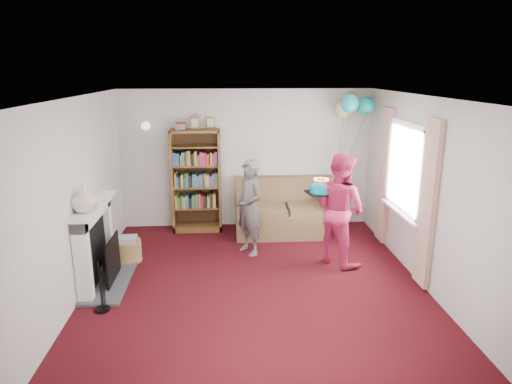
{
  "coord_description": "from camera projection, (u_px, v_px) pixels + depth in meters",
  "views": [
    {
      "loc": [
        -0.37,
        -5.66,
        2.83
      ],
      "look_at": [
        0.05,
        0.6,
        1.14
      ],
      "focal_mm": 32.0,
      "sensor_mm": 36.0,
      "label": 1
    }
  ],
  "objects": [
    {
      "name": "wicker_basket",
      "position": [
        127.0,
        250.0,
        6.91
      ],
      "size": [
        0.44,
        0.44,
        0.39
      ],
      "rotation": [
        0.0,
        0.0,
        0.05
      ],
      "color": "olive",
      "rests_on": "ground"
    },
    {
      "name": "mantel_vase",
      "position": [
        84.0,
        199.0,
        5.59
      ],
      "size": [
        0.42,
        0.42,
        0.34
      ],
      "primitive_type": "imported",
      "rotation": [
        0.0,
        0.0,
        0.35
      ],
      "color": "beige",
      "rests_on": "fireplace"
    },
    {
      "name": "sofa",
      "position": [
        286.0,
        212.0,
        8.16
      ],
      "size": [
        1.78,
        0.94,
        0.94
      ],
      "rotation": [
        0.0,
        0.0,
        -0.01
      ],
      "color": "brown",
      "rests_on": "ground"
    },
    {
      "name": "fireplace",
      "position": [
        100.0,
        247.0,
        6.13
      ],
      "size": [
        0.55,
        1.8,
        1.12
      ],
      "color": "#3F3F42",
      "rests_on": "ground"
    },
    {
      "name": "wall_left",
      "position": [
        77.0,
        199.0,
        5.74
      ],
      "size": [
        0.02,
        5.0,
        2.5
      ],
      "primitive_type": "cube",
      "color": "silver",
      "rests_on": "ground"
    },
    {
      "name": "balloons",
      "position": [
        353.0,
        106.0,
        7.77
      ],
      "size": [
        0.75,
        0.69,
        1.76
      ],
      "color": "#3F3F3F",
      "rests_on": "ground"
    },
    {
      "name": "person_striped",
      "position": [
        249.0,
        208.0,
        7.08
      ],
      "size": [
        0.6,
        0.65,
        1.5
      ],
      "primitive_type": "imported",
      "rotation": [
        0.0,
        0.0,
        -0.99
      ],
      "color": "black",
      "rests_on": "ground"
    },
    {
      "name": "window_bay",
      "position": [
        404.0,
        185.0,
        6.62
      ],
      "size": [
        0.14,
        2.02,
        2.2
      ],
      "color": "white",
      "rests_on": "ground"
    },
    {
      "name": "birthday_cake",
      "position": [
        321.0,
        189.0,
        6.64
      ],
      "size": [
        0.39,
        0.39,
        0.22
      ],
      "rotation": [
        0.0,
        0.0,
        0.16
      ],
      "color": "black",
      "rests_on": "ground"
    },
    {
      "name": "ceiling",
      "position": [
        255.0,
        97.0,
        5.56
      ],
      "size": [
        4.5,
        5.0,
        0.01
      ],
      "primitive_type": "cube",
      "color": "white",
      "rests_on": "wall_back"
    },
    {
      "name": "wall_sconce",
      "position": [
        146.0,
        126.0,
        7.88
      ],
      "size": [
        0.16,
        0.23,
        0.16
      ],
      "color": "gold",
      "rests_on": "ground"
    },
    {
      "name": "person_magenta",
      "position": [
        340.0,
        209.0,
        6.72
      ],
      "size": [
        0.98,
        1.03,
        1.68
      ],
      "primitive_type": "imported",
      "rotation": [
        0.0,
        0.0,
        2.18
      ],
      "color": "#C42755",
      "rests_on": "ground"
    },
    {
      "name": "ground",
      "position": [
        256.0,
        284.0,
        6.21
      ],
      "size": [
        5.0,
        5.0,
        0.0
      ],
      "primitive_type": "plane",
      "color": "black",
      "rests_on": "ground"
    },
    {
      "name": "bookcase",
      "position": [
        197.0,
        181.0,
        8.13
      ],
      "size": [
        0.86,
        0.42,
        2.03
      ],
      "color": "#472B14",
      "rests_on": "ground"
    },
    {
      "name": "wall_back",
      "position": [
        246.0,
        159.0,
        8.3
      ],
      "size": [
        4.5,
        0.02,
        2.5
      ],
      "primitive_type": "cube",
      "color": "silver",
      "rests_on": "ground"
    },
    {
      "name": "wall_right",
      "position": [
        426.0,
        193.0,
        6.03
      ],
      "size": [
        0.02,
        5.0,
        2.5
      ],
      "primitive_type": "cube",
      "color": "silver",
      "rests_on": "ground"
    }
  ]
}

